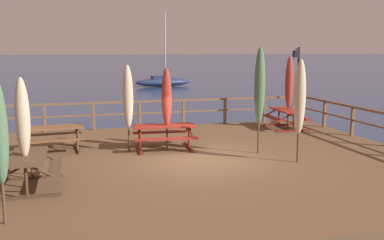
{
  "coord_description": "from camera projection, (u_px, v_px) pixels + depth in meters",
  "views": [
    {
      "loc": [
        -3.4,
        -11.61,
        3.92
      ],
      "look_at": [
        0.0,
        0.84,
        1.8
      ],
      "focal_mm": 40.54,
      "sensor_mm": 36.0,
      "label": 1
    }
  ],
  "objects": [
    {
      "name": "ground_plane",
      "position": [
        200.0,
        186.0,
        12.58
      ],
      "size": [
        600.0,
        600.0,
        0.0
      ],
      "primitive_type": "plane",
      "color": "navy"
    },
    {
      "name": "wooden_deck",
      "position": [
        200.0,
        172.0,
        12.51
      ],
      "size": [
        12.94,
        11.25,
        0.8
      ],
      "primitive_type": "cube",
      "color": "brown",
      "rests_on": "ground"
    },
    {
      "name": "railing_waterside_far",
      "position": [
        162.0,
        108.0,
        17.54
      ],
      "size": [
        12.74,
        0.1,
        1.09
      ],
      "color": "brown",
      "rests_on": "wooden_deck"
    },
    {
      "name": "picnic_table_front_right",
      "position": [
        29.0,
        164.0,
        9.74
      ],
      "size": [
        1.41,
        1.84,
        0.78
      ],
      "color": "brown",
      "rests_on": "wooden_deck"
    },
    {
      "name": "picnic_table_back_right",
      "position": [
        164.0,
        132.0,
        13.6
      ],
      "size": [
        2.03,
        1.55,
        0.78
      ],
      "color": "maroon",
      "rests_on": "wooden_deck"
    },
    {
      "name": "picnic_table_mid_centre",
      "position": [
        53.0,
        133.0,
        13.32
      ],
      "size": [
        1.9,
        1.54,
        0.78
      ],
      "color": "brown",
      "rests_on": "wooden_deck"
    },
    {
      "name": "picnic_table_mid_right",
      "position": [
        286.0,
        115.0,
        17.14
      ],
      "size": [
        1.49,
        1.83,
        0.78
      ],
      "color": "maroon",
      "rests_on": "wooden_deck"
    },
    {
      "name": "patio_umbrella_tall_back_left",
      "position": [
        23.0,
        119.0,
        9.57
      ],
      "size": [
        0.32,
        0.32,
        2.52
      ],
      "color": "#4C3828",
      "rests_on": "wooden_deck"
    },
    {
      "name": "patio_umbrella_short_mid",
      "position": [
        167.0,
        98.0,
        13.43
      ],
      "size": [
        0.32,
        0.32,
        2.56
      ],
      "color": "#4C3828",
      "rests_on": "wooden_deck"
    },
    {
      "name": "patio_umbrella_tall_mid_left",
      "position": [
        289.0,
        83.0,
        16.95
      ],
      "size": [
        0.32,
        0.32,
        2.85
      ],
      "color": "#4C3828",
      "rests_on": "wooden_deck"
    },
    {
      "name": "patio_umbrella_tall_front",
      "position": [
        128.0,
        97.0,
        13.06
      ],
      "size": [
        0.32,
        0.32,
        2.66
      ],
      "color": "#4C3828",
      "rests_on": "wooden_deck"
    },
    {
      "name": "patio_umbrella_short_back",
      "position": [
        260.0,
        86.0,
        12.8
      ],
      "size": [
        0.32,
        0.32,
        3.19
      ],
      "color": "#4C3828",
      "rests_on": "wooden_deck"
    },
    {
      "name": "patio_umbrella_tall_back_right",
      "position": [
        300.0,
        98.0,
        11.78
      ],
      "size": [
        0.32,
        0.32,
        2.86
      ],
      "color": "#4C3828",
      "rests_on": "wooden_deck"
    },
    {
      "name": "lamp_post_hooked",
      "position": [
        297.0,
        73.0,
        18.12
      ],
      "size": [
        0.51,
        0.56,
        3.2
      ],
      "color": "black",
      "rests_on": "wooden_deck"
    },
    {
      "name": "sailboat_distant",
      "position": [
        163.0,
        82.0,
        45.75
      ],
      "size": [
        6.14,
        2.31,
        7.72
      ],
      "color": "navy",
      "rests_on": "ground"
    }
  ]
}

